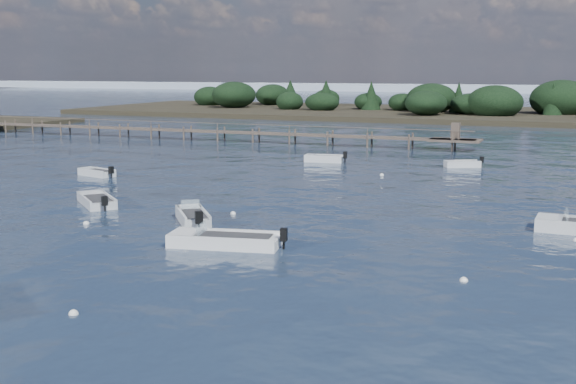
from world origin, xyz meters
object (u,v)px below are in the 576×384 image
at_px(tender_far_white, 324,160).
at_px(dinghy_mid_grey, 97,202).
at_px(dinghy_extra_a, 193,219).
at_px(dinghy_mid_white_a, 225,243).
at_px(tender_far_grey_b, 462,165).
at_px(jetty, 221,132).
at_px(tender_far_grey, 97,174).

bearing_deg(tender_far_white, dinghy_mid_grey, -104.17).
bearing_deg(dinghy_extra_a, dinghy_mid_white_a, -45.51).
bearing_deg(dinghy_mid_white_a, tender_far_grey_b, 79.18).
xyz_separation_m(dinghy_mid_white_a, dinghy_extra_a, (-3.82, 3.89, 0.02)).
distance_m(tender_far_white, jetty, 21.40).
distance_m(dinghy_mid_white_a, tender_far_grey, 24.48).
height_order(tender_far_grey_b, tender_far_white, tender_far_white).
relative_size(dinghy_mid_white_a, tender_far_grey_b, 1.74).
bearing_deg(dinghy_extra_a, tender_far_white, 93.93).
relative_size(tender_far_grey_b, tender_far_grey, 0.91).
height_order(tender_far_grey_b, jetty, jetty).
xyz_separation_m(dinghy_mid_grey, tender_far_white, (5.98, 23.67, 0.02)).
relative_size(dinghy_mid_white_a, dinghy_mid_grey, 1.34).
bearing_deg(dinghy_extra_a, jetty, 115.29).
relative_size(dinghy_mid_grey, dinghy_extra_a, 1.07).
distance_m(tender_far_white, tender_far_grey, 19.22).
relative_size(dinghy_mid_grey, jetty, 0.06).
bearing_deg(tender_far_grey, dinghy_mid_grey, -53.41).
xyz_separation_m(dinghy_extra_a, tender_far_grey, (-14.89, 11.89, -0.03)).
relative_size(dinghy_extra_a, tender_far_white, 1.03).
relative_size(dinghy_mid_white_a, jetty, 0.08).
bearing_deg(tender_far_grey, tender_far_white, 46.98).
xyz_separation_m(dinghy_mid_white_a, dinghy_mid_grey, (-11.58, 6.17, -0.01)).
xyz_separation_m(dinghy_mid_grey, jetty, (-10.78, 36.95, 0.83)).
bearing_deg(tender_far_grey_b, dinghy_extra_a, -109.76).
bearing_deg(dinghy_mid_grey, tender_far_white, 75.83).
distance_m(dinghy_mid_grey, tender_far_grey, 11.98).
relative_size(tender_far_grey_b, dinghy_extra_a, 0.83).
bearing_deg(tender_far_white, tender_far_grey, -133.02).
bearing_deg(jetty, dinghy_mid_grey, -73.74).
relative_size(tender_far_grey_b, dinghy_mid_grey, 0.77).
bearing_deg(dinghy_mid_white_a, dinghy_extra_a, 134.49).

